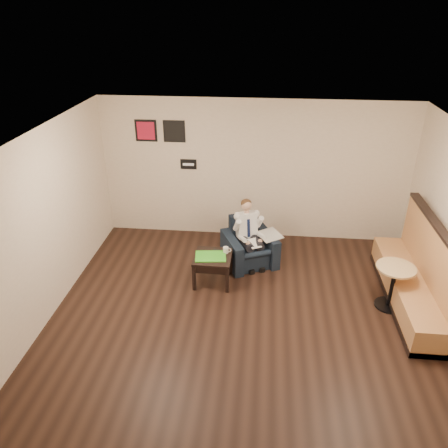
# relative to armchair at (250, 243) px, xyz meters

# --- Properties ---
(ground) EXTENTS (6.00, 6.00, 0.00)m
(ground) POSITION_rel_armchair_xyz_m (0.01, -1.89, -0.42)
(ground) COLOR black
(ground) RESTS_ON ground
(wall_back) EXTENTS (6.00, 0.02, 2.80)m
(wall_back) POSITION_rel_armchair_xyz_m (0.01, 1.11, 0.98)
(wall_back) COLOR beige
(wall_back) RESTS_ON ground
(wall_left) EXTENTS (0.02, 6.00, 2.80)m
(wall_left) POSITION_rel_armchair_xyz_m (-2.99, -1.89, 0.98)
(wall_left) COLOR beige
(wall_left) RESTS_ON ground
(ceiling) EXTENTS (6.00, 6.00, 0.02)m
(ceiling) POSITION_rel_armchair_xyz_m (0.01, -1.89, 2.38)
(ceiling) COLOR white
(ceiling) RESTS_ON wall_back
(seating_sign) EXTENTS (0.32, 0.02, 0.20)m
(seating_sign) POSITION_rel_armchair_xyz_m (-1.29, 1.10, 1.08)
(seating_sign) COLOR black
(seating_sign) RESTS_ON wall_back
(art_print_left) EXTENTS (0.42, 0.03, 0.42)m
(art_print_left) POSITION_rel_armchair_xyz_m (-2.09, 1.10, 1.73)
(art_print_left) COLOR red
(art_print_left) RESTS_ON wall_back
(art_print_right) EXTENTS (0.42, 0.03, 0.42)m
(art_print_right) POSITION_rel_armchair_xyz_m (-1.54, 1.10, 1.73)
(art_print_right) COLOR black
(art_print_right) RESTS_ON wall_back
(armchair) EXTENTS (1.14, 1.14, 0.83)m
(armchair) POSITION_rel_armchair_xyz_m (0.00, 0.00, 0.00)
(armchair) COLOR black
(armchair) RESTS_ON ground
(seated_man) EXTENTS (0.83, 0.97, 1.14)m
(seated_man) POSITION_rel_armchair_xyz_m (0.04, -0.10, 0.15)
(seated_man) COLOR silver
(seated_man) RESTS_ON armchair
(lap_papers) EXTENTS (0.30, 0.33, 0.01)m
(lap_papers) POSITION_rel_armchair_xyz_m (0.08, -0.18, 0.10)
(lap_papers) COLOR white
(lap_papers) RESTS_ON seated_man
(newspaper) EXTENTS (0.53, 0.57, 0.01)m
(newspaper) POSITION_rel_armchair_xyz_m (0.36, 0.06, 0.15)
(newspaper) COLOR silver
(newspaper) RESTS_ON armchair
(side_table) EXTENTS (0.64, 0.64, 0.51)m
(side_table) POSITION_rel_armchair_xyz_m (-0.60, -0.69, -0.16)
(side_table) COLOR black
(side_table) RESTS_ON ground
(green_folder) EXTENTS (0.55, 0.42, 0.01)m
(green_folder) POSITION_rel_armchair_xyz_m (-0.63, -0.71, 0.10)
(green_folder) COLOR green
(green_folder) RESTS_ON side_table
(coffee_mug) EXTENTS (0.10, 0.10, 0.11)m
(coffee_mug) POSITION_rel_armchair_xyz_m (-0.39, -0.56, 0.15)
(coffee_mug) COLOR white
(coffee_mug) RESTS_ON side_table
(smartphone) EXTENTS (0.17, 0.11, 0.01)m
(smartphone) POSITION_rel_armchair_xyz_m (-0.54, -0.51, 0.10)
(smartphone) COLOR black
(smartphone) RESTS_ON side_table
(banquette) EXTENTS (0.63, 2.64, 1.35)m
(banquette) POSITION_rel_armchair_xyz_m (2.60, -0.94, 0.26)
(banquette) COLOR #B57946
(banquette) RESTS_ON ground
(cafe_table) EXTENTS (0.65, 0.65, 0.74)m
(cafe_table) POSITION_rel_armchair_xyz_m (2.29, -1.10, -0.05)
(cafe_table) COLOR tan
(cafe_table) RESTS_ON ground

